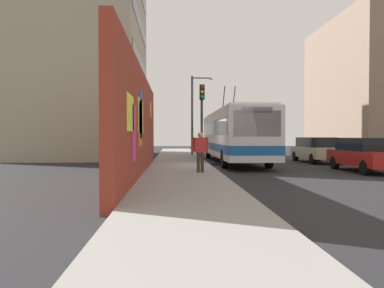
{
  "coord_description": "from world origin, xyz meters",
  "views": [
    {
      "loc": [
        -18.29,
        1.99,
        1.66
      ],
      "look_at": [
        1.69,
        0.91,
        1.21
      ],
      "focal_mm": 32.98,
      "sensor_mm": 36.0,
      "label": 1
    }
  ],
  "objects_px": {
    "street_lamp": "(195,110)",
    "parked_car_champagne": "(316,149)",
    "pedestrian_at_curb": "(200,149)",
    "traffic_light": "(202,110)",
    "city_bus": "(233,134)",
    "parked_car_red": "(366,154)"
  },
  "relations": [
    {
      "from": "street_lamp",
      "to": "parked_car_champagne",
      "type": "bearing_deg",
      "value": -131.63
    },
    {
      "from": "pedestrian_at_curb",
      "to": "traffic_light",
      "type": "bearing_deg",
      "value": -5.38
    },
    {
      "from": "city_bus",
      "to": "traffic_light",
      "type": "relative_size",
      "value": 2.87
    },
    {
      "from": "parked_car_red",
      "to": "parked_car_champagne",
      "type": "bearing_deg",
      "value": 0.0
    },
    {
      "from": "city_bus",
      "to": "traffic_light",
      "type": "height_order",
      "value": "city_bus"
    },
    {
      "from": "city_bus",
      "to": "parked_car_red",
      "type": "xyz_separation_m",
      "value": [
        -6.1,
        -5.2,
        -0.95
      ]
    },
    {
      "from": "parked_car_champagne",
      "to": "city_bus",
      "type": "bearing_deg",
      "value": 86.68
    },
    {
      "from": "city_bus",
      "to": "parked_car_red",
      "type": "relative_size",
      "value": 2.97
    },
    {
      "from": "city_bus",
      "to": "street_lamp",
      "type": "height_order",
      "value": "street_lamp"
    },
    {
      "from": "parked_car_champagne",
      "to": "traffic_light",
      "type": "distance_m",
      "value": 7.91
    },
    {
      "from": "city_bus",
      "to": "parked_car_champagne",
      "type": "xyz_separation_m",
      "value": [
        -0.3,
        -5.2,
        -0.95
      ]
    },
    {
      "from": "parked_car_red",
      "to": "parked_car_champagne",
      "type": "xyz_separation_m",
      "value": [
        5.8,
        0.0,
        -0.0
      ]
    },
    {
      "from": "parked_car_champagne",
      "to": "pedestrian_at_curb",
      "type": "distance_m",
      "value": 10.62
    },
    {
      "from": "parked_car_red",
      "to": "city_bus",
      "type": "bearing_deg",
      "value": 40.44
    },
    {
      "from": "city_bus",
      "to": "traffic_light",
      "type": "xyz_separation_m",
      "value": [
        -2.11,
        2.15,
        1.33
      ]
    },
    {
      "from": "parked_car_champagne",
      "to": "street_lamp",
      "type": "bearing_deg",
      "value": 48.37
    },
    {
      "from": "parked_car_red",
      "to": "street_lamp",
      "type": "relative_size",
      "value": 0.68
    },
    {
      "from": "street_lamp",
      "to": "city_bus",
      "type": "bearing_deg",
      "value": -161.54
    },
    {
      "from": "city_bus",
      "to": "traffic_light",
      "type": "bearing_deg",
      "value": 134.44
    },
    {
      "from": "pedestrian_at_curb",
      "to": "street_lamp",
      "type": "bearing_deg",
      "value": -2.54
    },
    {
      "from": "pedestrian_at_curb",
      "to": "street_lamp",
      "type": "distance_m",
      "value": 13.86
    },
    {
      "from": "parked_car_champagne",
      "to": "pedestrian_at_curb",
      "type": "xyz_separation_m",
      "value": [
        -7.14,
        7.85,
        0.3
      ]
    }
  ]
}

